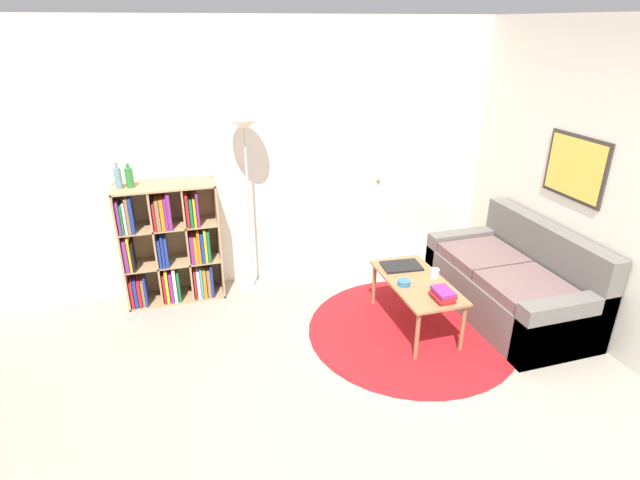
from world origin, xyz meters
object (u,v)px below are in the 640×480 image
couch (514,285)px  floor_lamp (245,146)px  bottle_middle (129,177)px  bookshelf (170,246)px  coffee_table (417,286)px  bowl (404,283)px  cup (435,273)px  laptop (401,266)px  bottle_left (118,178)px

couch → floor_lamp: bearing=152.7°
bottle_middle → floor_lamp: bearing=-3.1°
bookshelf → coffee_table: (2.04, -1.15, -0.15)m
bowl → cup: size_ratio=1.35×
couch → bottle_middle: (-3.30, 1.22, 0.97)m
coffee_table → bowl: 0.17m
bottle_middle → bowl: bearing=-29.1°
bowl → bottle_middle: (-2.17, 1.21, 0.78)m
floor_lamp → couch: size_ratio=1.08×
bookshelf → laptop: 2.20m
laptop → bottle_left: (-2.39, 0.88, 0.80)m
cup → bottle_middle: bottle_middle is taller
laptop → bowl: (-0.13, -0.32, 0.01)m
bowl → cup: cup is taller
floor_lamp → couch: (2.26, -1.16, -1.20)m
bottle_middle → cup: bearing=-24.8°
bowl → floor_lamp: bearing=134.3°
floor_lamp → bottle_left: bearing=177.7°
cup → bottle_middle: size_ratio=0.37×
coffee_table → laptop: bearing=93.3°
couch → coffee_table: couch is taller
coffee_table → laptop: size_ratio=2.64×
couch → cup: bearing=175.3°
coffee_table → cup: size_ratio=12.13×
bookshelf → floor_lamp: (0.77, -0.03, 0.92)m
bookshelf → laptop: bearing=-23.1°
laptop → bottle_left: bearing=159.9°
laptop → bottle_left: 2.67m
bowl → bookshelf: bearing=148.0°
cup → bottle_left: (-2.58, 1.14, 0.77)m
couch → bottle_middle: bearing=159.7°
bookshelf → floor_lamp: floor_lamp is taller
couch → bookshelf: bearing=158.4°
bookshelf → bottle_middle: bearing=175.1°
couch → bottle_left: size_ratio=6.77×
bottle_left → bottle_middle: bottle_left is taller
coffee_table → bottle_left: bearing=154.3°
floor_lamp → bottle_left: size_ratio=7.33×
coffee_table → cup: (0.18, 0.02, 0.09)m
couch → coffee_table: bearing=177.2°
cup → floor_lamp: bearing=142.9°
laptop → coffee_table: bearing=-86.7°
coffee_table → bowl: size_ratio=8.97×
couch → cup: couch is taller
bookshelf → cup: 2.49m
bookshelf → coffee_table: 2.35m
bookshelf → bowl: size_ratio=10.66×
coffee_table → cup: 0.20m
cup → bottle_middle: (-2.49, 1.15, 0.76)m
floor_lamp → bowl: bearing=-45.7°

